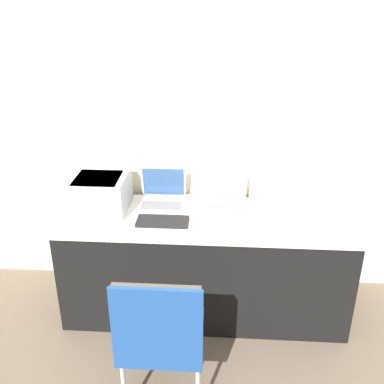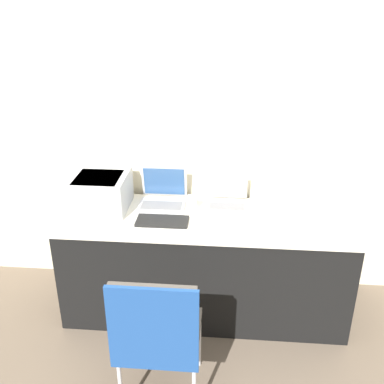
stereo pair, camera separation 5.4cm
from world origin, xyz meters
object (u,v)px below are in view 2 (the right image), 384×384
object	(u,v)px
coffee_cup	(192,203)
external_keyboard	(162,221)
laptop_left	(163,197)
chair	(157,331)
laptop_right	(227,199)
printer	(101,190)

from	to	relation	value
coffee_cup	external_keyboard	bearing A→B (deg)	-131.49
coffee_cup	laptop_left	bearing A→B (deg)	160.43
external_keyboard	coffee_cup	world-z (taller)	coffee_cup
external_keyboard	chair	world-z (taller)	chair
laptop_right	external_keyboard	xyz separation A→B (m)	(-0.44, -0.31, -0.04)
laptop_right	chair	xyz separation A→B (m)	(-0.36, -1.14, -0.27)
printer	laptop_left	xyz separation A→B (m)	(0.44, 0.11, -0.08)
laptop_left	coffee_cup	distance (m)	0.24
coffee_cup	chair	size ratio (longest dim) A/B	0.11
laptop_right	laptop_left	bearing A→B (deg)	-177.87
external_keyboard	printer	bearing A→B (deg)	158.77
external_keyboard	chair	size ratio (longest dim) A/B	0.39
laptop_left	chair	world-z (taller)	laptop_left
external_keyboard	laptop_left	bearing A→B (deg)	97.42
laptop_right	coffee_cup	distance (m)	0.28
laptop_left	coffee_cup	xyz separation A→B (m)	(0.22, -0.08, -0.00)
laptop_left	chair	bearing A→B (deg)	-83.72
external_keyboard	chair	xyz separation A→B (m)	(0.09, -0.83, -0.22)
laptop_left	external_keyboard	bearing A→B (deg)	-82.58
chair	external_keyboard	bearing A→B (deg)	95.88
printer	coffee_cup	size ratio (longest dim) A/B	3.80
laptop_left	laptop_right	bearing A→B (deg)	2.13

